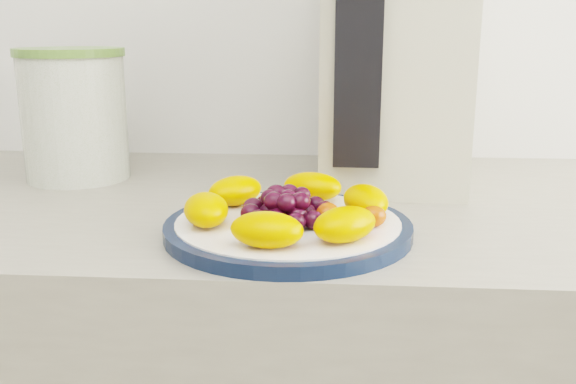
{
  "coord_description": "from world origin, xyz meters",
  "views": [
    {
      "loc": [
        0.16,
        0.35,
        1.13
      ],
      "look_at": [
        0.1,
        1.04,
        0.95
      ],
      "focal_mm": 40.0,
      "sensor_mm": 36.0,
      "label": 1
    }
  ],
  "objects": [
    {
      "name": "canister",
      "position": [
        -0.24,
        1.29,
        0.99
      ],
      "size": [
        0.16,
        0.16,
        0.19
      ],
      "primitive_type": "cylinder",
      "rotation": [
        0.0,
        0.0,
        0.04
      ],
      "color": "#435818",
      "rests_on": "counter"
    },
    {
      "name": "plate_rim",
      "position": [
        0.1,
        1.04,
        0.91
      ],
      "size": [
        0.28,
        0.28,
        0.01
      ],
      "primitive_type": "cylinder",
      "color": "#0D1A34",
      "rests_on": "counter"
    },
    {
      "name": "appliance_body",
      "position": [
        0.24,
        1.32,
        1.07
      ],
      "size": [
        0.21,
        0.29,
        0.35
      ],
      "primitive_type": "cube",
      "rotation": [
        0.0,
        0.0,
        -0.03
      ],
      "color": "#BDB9A0",
      "rests_on": "counter"
    },
    {
      "name": "appliance_panel",
      "position": [
        0.18,
        1.18,
        1.08
      ],
      "size": [
        0.06,
        0.02,
        0.26
      ],
      "primitive_type": "cube",
      "rotation": [
        0.0,
        0.0,
        -0.03
      ],
      "color": "black",
      "rests_on": "appliance_body"
    },
    {
      "name": "plate_face",
      "position": [
        0.1,
        1.04,
        0.91
      ],
      "size": [
        0.25,
        0.25,
        0.02
      ],
      "primitive_type": "cylinder",
      "color": "white",
      "rests_on": "counter"
    },
    {
      "name": "canister_lid",
      "position": [
        -0.24,
        1.29,
        1.09
      ],
      "size": [
        0.17,
        0.17,
        0.01
      ],
      "primitive_type": "cylinder",
      "rotation": [
        0.0,
        0.0,
        0.04
      ],
      "color": "#587D36",
      "rests_on": "canister"
    },
    {
      "name": "fruit_plate",
      "position": [
        0.11,
        1.04,
        0.93
      ],
      "size": [
        0.24,
        0.24,
        0.04
      ],
      "color": "#FF8900",
      "rests_on": "plate_face"
    }
  ]
}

